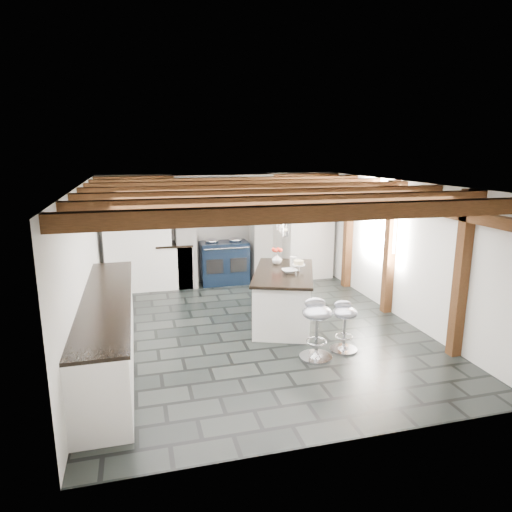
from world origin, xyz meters
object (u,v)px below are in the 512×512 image
object	(u,v)px
range_cooker	(224,262)
kitchen_island	(284,296)
bar_stool_far	(317,322)
bar_stool_near	(345,320)

from	to	relation	value
range_cooker	kitchen_island	bearing A→B (deg)	-78.56
kitchen_island	bar_stool_far	xyz separation A→B (m)	(0.02, -1.38, 0.07)
kitchen_island	bar_stool_far	size ratio (longest dim) A/B	2.35
kitchen_island	bar_stool_near	bearing A→B (deg)	-47.57
range_cooker	bar_stool_near	xyz separation A→B (m)	(1.00, -3.75, -0.02)
kitchen_island	bar_stool_far	distance (m)	1.38
range_cooker	bar_stool_near	world-z (taller)	range_cooker
range_cooker	kitchen_island	distance (m)	2.55
bar_stool_far	range_cooker	bearing A→B (deg)	108.29
kitchen_island	bar_stool_far	bearing A→B (deg)	-68.39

